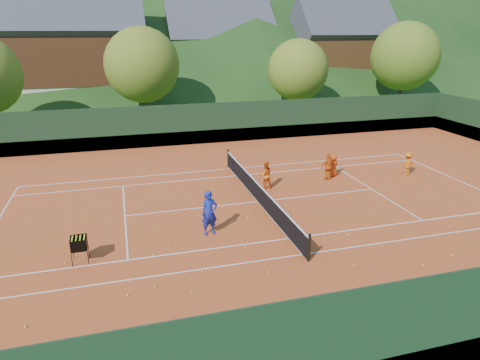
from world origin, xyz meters
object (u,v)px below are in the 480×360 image
object	(u,v)px
ball_hopper	(79,244)
chalet_mid	(219,56)
student_a	(265,175)
student_c	(333,165)
coach	(209,213)
tennis_net	(258,192)
student_b	(328,167)
student_d	(407,164)
chalet_left	(76,54)
chalet_right	(339,54)

from	to	relation	value
ball_hopper	chalet_mid	distance (m)	40.54
student_a	student_c	size ratio (longest dim) A/B	1.17
coach	tennis_net	size ratio (longest dim) A/B	0.16
student_b	ball_hopper	size ratio (longest dim) A/B	1.54
student_d	chalet_left	distance (m)	34.94
student_c	ball_hopper	xyz separation A→B (m)	(-13.44, -6.33, 0.10)
student_b	chalet_left	xyz separation A→B (m)	(-14.79, 27.99, 4.86)
student_d	chalet_left	size ratio (longest dim) A/B	0.10
student_c	tennis_net	distance (m)	5.96
student_b	student_d	distance (m)	4.81
student_a	chalet_left	world-z (taller)	chalet_left
tennis_net	chalet_left	bearing A→B (deg)	108.43
tennis_net	chalet_mid	world-z (taller)	chalet_mid
student_a	chalet_mid	distance (m)	32.96
student_a	tennis_net	size ratio (longest dim) A/B	0.12
coach	chalet_right	size ratio (longest dim) A/B	0.16
student_a	chalet_right	xyz separation A→B (m)	(19.05, 28.30, 4.48)
student_a	student_d	size ratio (longest dim) A/B	1.07
student_a	ball_hopper	bearing A→B (deg)	30.60
student_a	tennis_net	xyz separation A→B (m)	(-0.95, -1.70, -0.25)
student_d	tennis_net	xyz separation A→B (m)	(-9.57, -1.48, -0.20)
student_d	tennis_net	distance (m)	9.69
student_a	tennis_net	distance (m)	1.97
student_c	chalet_left	bearing A→B (deg)	-77.04
ball_hopper	coach	bearing A→B (deg)	10.78
ball_hopper	student_a	bearing A→B (deg)	31.39
tennis_net	ball_hopper	distance (m)	8.90
student_c	chalet_right	bearing A→B (deg)	-134.32
ball_hopper	chalet_right	bearing A→B (deg)	50.31
student_d	chalet_left	bearing A→B (deg)	-54.36
chalet_left	tennis_net	bearing A→B (deg)	-71.57
student_c	coach	bearing A→B (deg)	16.24
tennis_net	chalet_left	size ratio (longest dim) A/B	0.87
coach	tennis_net	world-z (taller)	coach
coach	student_a	size ratio (longest dim) A/B	1.25
student_b	student_d	xyz separation A→B (m)	(4.78, -0.54, -0.07)
coach	student_d	bearing A→B (deg)	9.04
coach	student_a	bearing A→B (deg)	38.85
ball_hopper	chalet_mid	size ratio (longest dim) A/B	0.08
student_c	chalet_left	size ratio (longest dim) A/B	0.09
student_b	tennis_net	distance (m)	5.20
student_a	student_c	xyz separation A→B (m)	(4.44, 0.84, -0.11)
ball_hopper	chalet_right	size ratio (longest dim) A/B	0.08
chalet_left	chalet_mid	size ratio (longest dim) A/B	1.09
student_a	student_c	world-z (taller)	student_a
chalet_mid	chalet_right	size ratio (longest dim) A/B	1.06
chalet_right	coach	bearing A→B (deg)	-125.04
coach	chalet_right	bearing A→B (deg)	45.09
student_b	ball_hopper	bearing A→B (deg)	19.15
ball_hopper	student_b	bearing A→B (deg)	24.33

